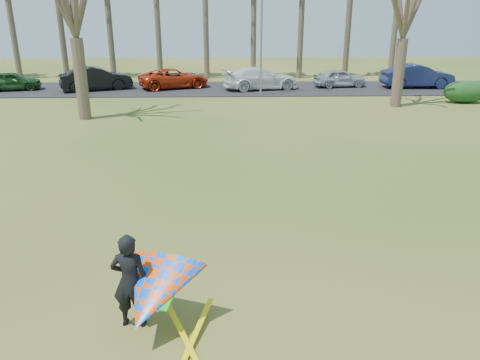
{
  "coord_description": "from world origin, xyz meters",
  "views": [
    {
      "loc": [
        -0.36,
        -10.18,
        5.52
      ],
      "look_at": [
        0.0,
        2.0,
        1.1
      ],
      "focal_mm": 35.0,
      "sensor_mm": 36.0,
      "label": 1
    }
  ],
  "objects_px": {
    "car_3": "(261,78)",
    "car_4": "(340,78)",
    "car_5": "(417,76)",
    "car_1": "(96,78)",
    "car_2": "(174,78)",
    "car_0": "(12,81)",
    "streetlight": "(264,28)",
    "kite_flyer": "(150,291)"
  },
  "relations": [
    {
      "from": "kite_flyer",
      "to": "car_3",
      "type": "bearing_deg",
      "value": 81.87
    },
    {
      "from": "car_1",
      "to": "car_4",
      "type": "relative_size",
      "value": 1.29
    },
    {
      "from": "car_2",
      "to": "car_4",
      "type": "relative_size",
      "value": 1.31
    },
    {
      "from": "car_0",
      "to": "car_1",
      "type": "bearing_deg",
      "value": -104.93
    },
    {
      "from": "car_2",
      "to": "kite_flyer",
      "type": "height_order",
      "value": "kite_flyer"
    },
    {
      "from": "streetlight",
      "to": "car_5",
      "type": "relative_size",
      "value": 1.54
    },
    {
      "from": "car_3",
      "to": "car_4",
      "type": "bearing_deg",
      "value": -95.11
    },
    {
      "from": "car_1",
      "to": "streetlight",
      "type": "bearing_deg",
      "value": -124.09
    },
    {
      "from": "streetlight",
      "to": "car_2",
      "type": "bearing_deg",
      "value": 152.86
    },
    {
      "from": "car_4",
      "to": "car_5",
      "type": "distance_m",
      "value": 5.75
    },
    {
      "from": "streetlight",
      "to": "car_2",
      "type": "xyz_separation_m",
      "value": [
        -6.39,
        3.27,
        -3.69
      ]
    },
    {
      "from": "car_3",
      "to": "car_5",
      "type": "xyz_separation_m",
      "value": [
        11.78,
        0.43,
        0.06
      ]
    },
    {
      "from": "car_1",
      "to": "kite_flyer",
      "type": "height_order",
      "value": "kite_flyer"
    },
    {
      "from": "car_0",
      "to": "car_4",
      "type": "xyz_separation_m",
      "value": [
        24.09,
        0.93,
        -0.0
      ]
    },
    {
      "from": "car_3",
      "to": "car_5",
      "type": "bearing_deg",
      "value": -101.89
    },
    {
      "from": "car_2",
      "to": "kite_flyer",
      "type": "xyz_separation_m",
      "value": [
        2.48,
        -28.3,
        0.09
      ]
    },
    {
      "from": "car_1",
      "to": "car_4",
      "type": "distance_m",
      "value": 18.07
    },
    {
      "from": "car_5",
      "to": "kite_flyer",
      "type": "xyz_separation_m",
      "value": [
        -15.71,
        -27.95,
        -0.06
      ]
    },
    {
      "from": "streetlight",
      "to": "car_4",
      "type": "xyz_separation_m",
      "value": [
        6.08,
        3.43,
        -3.74
      ]
    },
    {
      "from": "streetlight",
      "to": "car_4",
      "type": "relative_size",
      "value": 2.05
    },
    {
      "from": "streetlight",
      "to": "car_2",
      "type": "distance_m",
      "value": 8.07
    },
    {
      "from": "streetlight",
      "to": "car_5",
      "type": "height_order",
      "value": "streetlight"
    },
    {
      "from": "car_1",
      "to": "car_2",
      "type": "height_order",
      "value": "car_1"
    },
    {
      "from": "streetlight",
      "to": "car_5",
      "type": "xyz_separation_m",
      "value": [
        11.81,
        2.92,
        -3.55
      ]
    },
    {
      "from": "car_4",
      "to": "car_5",
      "type": "xyz_separation_m",
      "value": [
        5.73,
        -0.51,
        0.19
      ]
    },
    {
      "from": "streetlight",
      "to": "car_5",
      "type": "distance_m",
      "value": 12.67
    },
    {
      "from": "streetlight",
      "to": "car_0",
      "type": "relative_size",
      "value": 2.04
    },
    {
      "from": "car_2",
      "to": "car_3",
      "type": "xyz_separation_m",
      "value": [
        6.41,
        -0.79,
        0.08
      ]
    },
    {
      "from": "streetlight",
      "to": "car_4",
      "type": "distance_m",
      "value": 7.92
    },
    {
      "from": "car_3",
      "to": "car_5",
      "type": "height_order",
      "value": "car_5"
    },
    {
      "from": "car_1",
      "to": "car_4",
      "type": "height_order",
      "value": "car_1"
    },
    {
      "from": "car_5",
      "to": "car_3",
      "type": "bearing_deg",
      "value": 92.13
    },
    {
      "from": "car_4",
      "to": "kite_flyer",
      "type": "xyz_separation_m",
      "value": [
        -9.99,
        -28.46,
        0.13
      ]
    },
    {
      "from": "car_3",
      "to": "car_0",
      "type": "bearing_deg",
      "value": 75.92
    },
    {
      "from": "car_3",
      "to": "car_4",
      "type": "relative_size",
      "value": 1.41
    },
    {
      "from": "car_3",
      "to": "kite_flyer",
      "type": "height_order",
      "value": "kite_flyer"
    },
    {
      "from": "car_4",
      "to": "car_5",
      "type": "bearing_deg",
      "value": -104.47
    },
    {
      "from": "car_5",
      "to": "car_0",
      "type": "bearing_deg",
      "value": 90.81
    },
    {
      "from": "car_1",
      "to": "car_3",
      "type": "xyz_separation_m",
      "value": [
        11.99,
        -0.01,
        -0.03
      ]
    },
    {
      "from": "car_1",
      "to": "car_5",
      "type": "distance_m",
      "value": 23.78
    },
    {
      "from": "streetlight",
      "to": "car_3",
      "type": "distance_m",
      "value": 4.38
    },
    {
      "from": "car_1",
      "to": "car_5",
      "type": "height_order",
      "value": "car_5"
    }
  ]
}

